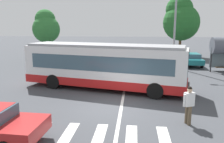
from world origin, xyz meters
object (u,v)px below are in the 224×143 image
at_px(pedestrian_crossing_street, 189,103).
at_px(parked_car_teal, 191,59).
at_px(city_transit_bus, 104,66).
at_px(parked_car_blue, 93,58).
at_px(parked_car_red, 140,58).
at_px(twin_arm_street_lamp, 176,6).
at_px(background_tree_right, 181,19).
at_px(parked_car_champagne, 165,58).
at_px(background_tree_left, 46,27).
at_px(parked_car_black, 116,58).

distance_m(pedestrian_crossing_street, parked_car_teal, 15.96).
relative_size(city_transit_bus, parked_car_blue, 2.50).
bearing_deg(parked_car_red, parked_car_blue, -177.61).
xyz_separation_m(twin_arm_street_lamp, background_tree_right, (2.23, 9.10, -0.99)).
distance_m(parked_car_champagne, parked_car_teal, 2.75).
height_order(city_transit_bus, parked_car_teal, city_transit_bus).
bearing_deg(background_tree_left, twin_arm_street_lamp, -10.70).
relative_size(city_transit_bus, parked_car_red, 2.52).
height_order(pedestrian_crossing_street, twin_arm_street_lamp, twin_arm_street_lamp).
bearing_deg(parked_car_blue, city_transit_bus, -75.03).
relative_size(pedestrian_crossing_street, parked_car_red, 0.38).
relative_size(parked_car_black, background_tree_left, 0.74).
height_order(parked_car_blue, parked_car_black, same).
relative_size(parked_car_black, parked_car_champagne, 1.00).
xyz_separation_m(parked_car_red, parked_car_champagne, (2.73, 0.11, 0.00)).
xyz_separation_m(parked_car_teal, twin_arm_street_lamp, (-2.12, -1.32, 5.43)).
xyz_separation_m(parked_car_teal, background_tree_right, (0.11, 7.78, 4.43)).
bearing_deg(parked_car_teal, twin_arm_street_lamp, -148.13).
distance_m(parked_car_blue, twin_arm_street_lamp, 10.26).
xyz_separation_m(parked_car_black, background_tree_right, (8.22, 8.21, 4.43)).
relative_size(city_transit_bus, parked_car_black, 2.49).
distance_m(parked_car_black, background_tree_left, 9.42).
distance_m(parked_car_red, parked_car_teal, 5.49).
height_order(twin_arm_street_lamp, background_tree_left, twin_arm_street_lamp).
bearing_deg(parked_car_teal, background_tree_right, 89.19).
bearing_deg(parked_car_red, background_tree_right, 54.69).
distance_m(city_transit_bus, parked_car_red, 10.36).
bearing_deg(pedestrian_crossing_street, parked_car_champagne, 86.49).
relative_size(parked_car_champagne, background_tree_right, 0.55).
height_order(background_tree_left, background_tree_right, background_tree_right).
bearing_deg(parked_car_teal, parked_car_blue, -178.17).
distance_m(parked_car_blue, parked_car_black, 2.66).
relative_size(parked_car_black, background_tree_right, 0.55).
distance_m(parked_car_blue, parked_car_champagne, 8.03).
relative_size(parked_car_blue, parked_car_champagne, 1.00).
xyz_separation_m(city_transit_bus, parked_car_blue, (-2.61, 9.76, -0.82)).
bearing_deg(background_tree_right, parked_car_red, -125.31).
xyz_separation_m(parked_car_blue, parked_car_black, (2.66, -0.09, 0.00)).
relative_size(parked_car_black, parked_car_red, 1.01).
bearing_deg(city_transit_bus, background_tree_right, 65.18).
relative_size(parked_car_red, parked_car_champagne, 0.99).
distance_m(city_transit_bus, background_tree_left, 14.57).
bearing_deg(parked_car_champagne, parked_car_red, -177.70).
bearing_deg(parked_car_red, pedestrian_crossing_street, -83.39).
bearing_deg(parked_car_teal, parked_car_red, -178.71).
xyz_separation_m(parked_car_black, parked_car_red, (2.62, 0.31, 0.00)).
xyz_separation_m(city_transit_bus, parked_car_champagne, (5.41, 10.09, -0.82)).
bearing_deg(background_tree_left, parked_car_teal, -4.91).
xyz_separation_m(parked_car_champagne, background_tree_left, (-13.93, 1.45, 3.41)).
distance_m(pedestrian_crossing_street, background_tree_left, 21.60).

